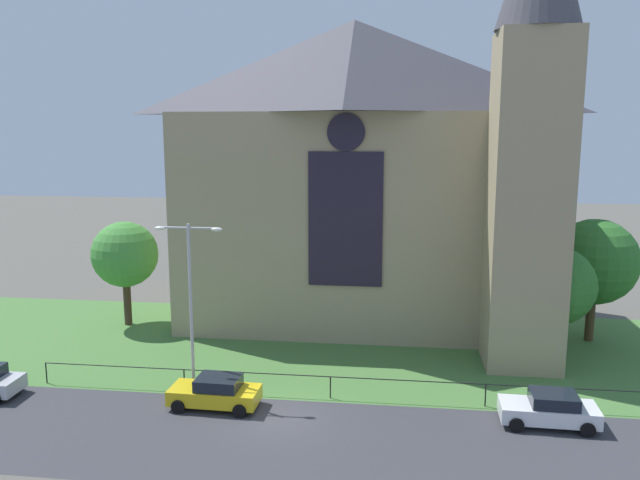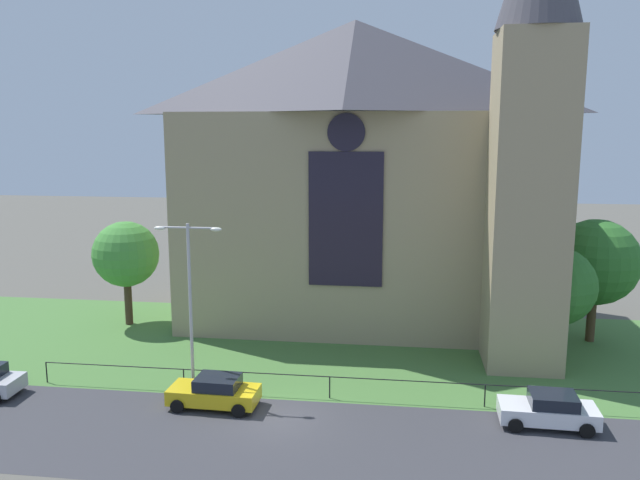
{
  "view_description": "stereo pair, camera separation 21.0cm",
  "coord_description": "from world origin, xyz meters",
  "px_view_note": "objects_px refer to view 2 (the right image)",
  "views": [
    {
      "loc": [
        5.18,
        -26.48,
        12.97
      ],
      "look_at": [
        0.81,
        8.0,
        6.88
      ],
      "focal_mm": 35.53,
      "sensor_mm": 36.0,
      "label": 1
    },
    {
      "loc": [
        5.39,
        -26.45,
        12.97
      ],
      "look_at": [
        0.81,
        8.0,
        6.88
      ],
      "focal_mm": 35.53,
      "sensor_mm": 36.0,
      "label": 2
    }
  ],
  "objects_px": {
    "tree_right_far": "(595,262)",
    "tree_right_near": "(556,286)",
    "parked_car_yellow": "(215,392)",
    "tree_left_far": "(126,254)",
    "church_building": "(365,170)",
    "streetlamp_near": "(190,287)",
    "parked_car_white": "(549,410)"
  },
  "relations": [
    {
      "from": "tree_right_far",
      "to": "tree_right_near",
      "type": "xyz_separation_m",
      "value": [
        -3.2,
        -4.26,
        -0.55
      ]
    },
    {
      "from": "tree_right_near",
      "to": "parked_car_yellow",
      "type": "relative_size",
      "value": 1.56
    },
    {
      "from": "tree_left_far",
      "to": "parked_car_yellow",
      "type": "bearing_deg",
      "value": -51.01
    },
    {
      "from": "church_building",
      "to": "streetlamp_near",
      "type": "bearing_deg",
      "value": -119.64
    },
    {
      "from": "tree_right_near",
      "to": "parked_car_white",
      "type": "relative_size",
      "value": 1.56
    },
    {
      "from": "church_building",
      "to": "tree_right_far",
      "type": "xyz_separation_m",
      "value": [
        14.26,
        -2.74,
        -5.28
      ]
    },
    {
      "from": "church_building",
      "to": "streetlamp_near",
      "type": "height_order",
      "value": "church_building"
    },
    {
      "from": "tree_right_far",
      "to": "parked_car_yellow",
      "type": "xyz_separation_m",
      "value": [
        -20.3,
        -12.28,
        -4.25
      ]
    },
    {
      "from": "church_building",
      "to": "tree_right_near",
      "type": "height_order",
      "value": "church_building"
    },
    {
      "from": "church_building",
      "to": "parked_car_white",
      "type": "distance_m",
      "value": 19.96
    },
    {
      "from": "tree_right_near",
      "to": "parked_car_yellow",
      "type": "distance_m",
      "value": 19.24
    },
    {
      "from": "church_building",
      "to": "tree_left_far",
      "type": "xyz_separation_m",
      "value": [
        -15.6,
        -3.21,
        -5.49
      ]
    },
    {
      "from": "tree_right_far",
      "to": "tree_right_near",
      "type": "height_order",
      "value": "tree_right_far"
    },
    {
      "from": "tree_right_far",
      "to": "tree_right_near",
      "type": "distance_m",
      "value": 5.36
    },
    {
      "from": "tree_left_far",
      "to": "tree_right_near",
      "type": "bearing_deg",
      "value": -8.09
    },
    {
      "from": "parked_car_yellow",
      "to": "parked_car_white",
      "type": "distance_m",
      "value": 15.21
    },
    {
      "from": "tree_right_far",
      "to": "parked_car_yellow",
      "type": "height_order",
      "value": "tree_right_far"
    },
    {
      "from": "tree_right_far",
      "to": "streetlamp_near",
      "type": "distance_m",
      "value": 24.38
    },
    {
      "from": "parked_car_white",
      "to": "tree_right_near",
      "type": "bearing_deg",
      "value": -101.71
    },
    {
      "from": "church_building",
      "to": "streetlamp_near",
      "type": "xyz_separation_m",
      "value": [
        -7.64,
        -13.43,
        -4.88
      ]
    },
    {
      "from": "tree_right_near",
      "to": "streetlamp_near",
      "type": "xyz_separation_m",
      "value": [
        -18.7,
        -6.43,
        0.95
      ]
    },
    {
      "from": "tree_right_far",
      "to": "tree_right_near",
      "type": "relative_size",
      "value": 1.15
    },
    {
      "from": "streetlamp_near",
      "to": "tree_right_far",
      "type": "bearing_deg",
      "value": 26.02
    },
    {
      "from": "parked_car_white",
      "to": "streetlamp_near",
      "type": "bearing_deg",
      "value": -3.53
    },
    {
      "from": "streetlamp_near",
      "to": "parked_car_yellow",
      "type": "bearing_deg",
      "value": -44.69
    },
    {
      "from": "tree_right_far",
      "to": "parked_car_white",
      "type": "height_order",
      "value": "tree_right_far"
    },
    {
      "from": "tree_right_near",
      "to": "church_building",
      "type": "bearing_deg",
      "value": 147.66
    },
    {
      "from": "tree_right_near",
      "to": "parked_car_yellow",
      "type": "bearing_deg",
      "value": -154.87
    },
    {
      "from": "tree_right_far",
      "to": "parked_car_yellow",
      "type": "relative_size",
      "value": 1.79
    },
    {
      "from": "church_building",
      "to": "tree_right_near",
      "type": "xyz_separation_m",
      "value": [
        11.06,
        -7.0,
        -5.83
      ]
    },
    {
      "from": "tree_right_far",
      "to": "parked_car_white",
      "type": "relative_size",
      "value": 1.8
    },
    {
      "from": "streetlamp_near",
      "to": "parked_car_yellow",
      "type": "distance_m",
      "value": 5.17
    }
  ]
}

